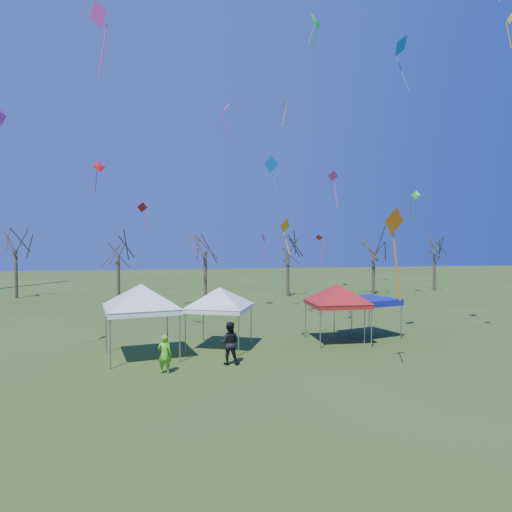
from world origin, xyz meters
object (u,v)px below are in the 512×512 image
at_px(tree_0, 15,233).
at_px(tree_2, 205,235).
at_px(person_green, 165,354).
at_px(person_dark, 229,343).
at_px(tent_white_mid, 220,291).
at_px(tent_blue, 367,301).
at_px(tree_3, 288,237).
at_px(tree_4, 374,237).
at_px(tree_1, 118,240).
at_px(tent_white_west, 141,289).
at_px(tree_5, 435,240).
at_px(tent_red, 337,288).

bearing_deg(tree_0, tree_2, -9.24).
distance_m(person_green, person_dark, 3.07).
xyz_separation_m(tent_white_mid, tent_blue, (8.91, 1.20, -0.90)).
height_order(tree_3, person_green, tree_3).
height_order(tent_white_mid, tent_blue, tent_white_mid).
distance_m(tree_3, person_dark, 26.48).
xyz_separation_m(person_green, person_dark, (2.92, 0.93, 0.15)).
xyz_separation_m(tree_4, person_dark, (-18.33, -24.33, -5.07)).
height_order(tree_1, tent_white_west, tree_1).
distance_m(tree_2, person_green, 26.45).
bearing_deg(tree_5, tent_white_west, -141.60).
bearing_deg(tent_red, tree_1, 123.63).
bearing_deg(tree_1, person_green, -79.35).
bearing_deg(tree_1, tent_red, -56.37).
relative_size(tent_white_mid, person_green, 2.35).
distance_m(tent_red, person_green, 10.65).
xyz_separation_m(tree_5, person_dark, (-26.69, -26.40, -4.74)).
relative_size(tree_0, tent_red, 1.95).
height_order(tree_1, tent_red, tree_1).
distance_m(tent_blue, person_dark, 9.96).
distance_m(tree_1, tent_blue, 26.60).
bearing_deg(tree_3, tent_white_west, -120.34).
bearing_deg(tree_2, tree_5, 3.70).
bearing_deg(tree_0, tree_5, -1.69).
height_order(tree_3, person_dark, tree_3).
relative_size(tent_red, person_dark, 2.19).
bearing_deg(tree_2, tent_white_west, -101.68).
bearing_deg(tree_5, person_dark, -135.32).
xyz_separation_m(tent_white_west, tent_blue, (12.89, 2.52, -1.24)).
distance_m(tree_4, person_dark, 30.88).
relative_size(tree_0, tree_4, 1.07).
relative_size(tree_0, person_green, 5.03).
bearing_deg(tent_white_mid, person_dark, -88.08).
relative_size(tree_1, tree_4, 0.96).
distance_m(tree_1, tent_white_west, 23.40).
bearing_deg(tree_4, person_green, -130.07).
distance_m(tree_3, tree_4, 9.32).
relative_size(tent_white_mid, tent_red, 0.91).
relative_size(tree_1, tree_5, 1.01).
relative_size(tree_2, tree_5, 1.10).
bearing_deg(tent_white_west, tree_0, 118.19).
relative_size(tree_0, tree_5, 1.13).
relative_size(tent_white_west, tent_red, 1.07).
bearing_deg(tree_5, tree_0, 178.31).
relative_size(tree_0, tree_1, 1.12).
height_order(tree_0, tree_5, tree_0).
relative_size(tree_0, person_dark, 4.27).
relative_size(tree_3, tent_red, 1.83).
relative_size(tree_3, tent_white_west, 1.70).
xyz_separation_m(tree_0, tree_3, (26.88, -3.34, -0.41)).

